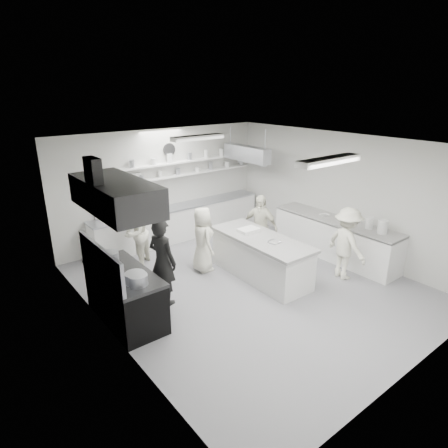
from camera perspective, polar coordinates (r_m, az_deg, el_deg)
floor at (r=8.42m, az=3.58°, el=-8.98°), size 6.00×7.00×0.02m
ceiling at (r=7.46m, az=4.08°, el=11.83°), size 6.00×7.00×0.02m
wall_back at (r=10.57m, az=-8.96°, el=5.64°), size 6.00×0.04×3.00m
wall_front at (r=5.90m, az=27.24°, el=-8.03°), size 6.00×0.04×3.00m
wall_left at (r=6.35m, az=-16.95°, el=-4.67°), size 0.04×7.00×3.00m
wall_right at (r=9.98m, az=16.82°, el=4.20°), size 0.04×7.00×3.00m
stove at (r=7.28m, az=-14.36°, el=-10.41°), size 0.80×1.80×0.90m
exhaust_hood at (r=6.56m, az=-15.75°, el=4.13°), size 0.85×2.00×0.50m
back_counter at (r=10.76m, az=-6.49°, el=0.23°), size 5.00×0.60×0.92m
shelf_lower at (r=10.75m, az=-5.41°, el=7.40°), size 4.20×0.26×0.04m
shelf_upper at (r=10.68m, az=-5.47°, el=9.24°), size 4.20×0.26×0.04m
pass_through_window at (r=10.02m, az=-15.37°, el=4.10°), size 1.30×0.04×1.00m
wall_clock at (r=10.44m, az=-8.16°, el=10.84°), size 0.32×0.05×0.32m
right_counter at (r=9.92m, az=15.99°, el=-2.10°), size 0.74×3.30×0.94m
pot_rack at (r=10.65m, az=3.37°, el=10.36°), size 0.30×1.60×0.40m
light_fixture_front at (r=6.27m, az=15.25°, el=9.03°), size 1.30×0.25×0.10m
light_fixture_rear at (r=8.88m, az=-3.91°, el=12.64°), size 1.30×0.25×0.10m
prep_island at (r=8.60m, az=5.43°, el=-5.01°), size 0.94×2.42×0.88m
stove_pot at (r=6.60m, az=-12.97°, el=-7.93°), size 0.34×0.34×0.22m
cook_stove at (r=7.49m, az=-9.08°, el=-5.53°), size 0.58×0.73×1.73m
cook_back at (r=9.20m, az=-13.00°, el=-1.26°), size 1.00×0.97×1.63m
cook_island_left at (r=8.74m, az=-3.18°, el=-2.30°), size 0.62×0.82×1.51m
cook_island_right at (r=9.43m, az=5.32°, el=-0.39°), size 0.67×1.01×1.60m
cook_right at (r=8.78m, az=17.66°, el=-2.78°), size 0.80×1.15×1.62m
bowl_island_a at (r=8.19m, az=7.44°, el=-2.79°), size 0.28×0.28×0.06m
bowl_island_b at (r=8.06m, az=7.05°, el=-3.15°), size 0.26×0.26×0.06m
bowl_right at (r=9.98m, az=14.62°, el=1.21°), size 0.27×0.27×0.06m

